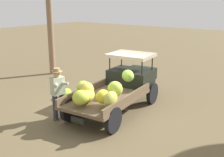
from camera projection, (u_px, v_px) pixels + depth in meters
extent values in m
plane|color=brown|center=(105.00, 111.00, 9.69)|extent=(60.00, 60.00, 0.00)
cube|color=black|center=(114.00, 100.00, 9.51)|extent=(4.02, 0.84, 0.16)
cylinder|color=black|center=(115.00, 87.00, 11.11)|extent=(0.79, 0.22, 0.78)
cylinder|color=black|center=(152.00, 93.00, 10.32)|extent=(0.79, 0.22, 0.78)
cylinder|color=black|center=(70.00, 109.00, 8.80)|extent=(0.79, 0.22, 0.78)
cylinder|color=black|center=(113.00, 120.00, 8.01)|extent=(0.79, 0.22, 0.78)
cube|color=brown|center=(106.00, 99.00, 9.09)|extent=(3.16, 2.01, 0.10)
cube|color=brown|center=(86.00, 90.00, 9.44)|extent=(2.99, 0.38, 0.22)
cube|color=brown|center=(128.00, 98.00, 8.65)|extent=(2.99, 0.38, 0.22)
cube|color=black|center=(131.00, 77.00, 10.40)|extent=(1.25, 1.62, 0.55)
cube|color=black|center=(141.00, 73.00, 11.16)|extent=(0.80, 1.13, 0.44)
cylinder|color=black|center=(122.00, 59.00, 10.94)|extent=(0.04, 0.04, 0.55)
cylinder|color=black|center=(152.00, 62.00, 10.30)|extent=(0.04, 0.04, 0.55)
cylinder|color=black|center=(110.00, 63.00, 10.21)|extent=(0.04, 0.04, 0.55)
cylinder|color=black|center=(142.00, 67.00, 9.57)|extent=(0.04, 0.04, 0.55)
cube|color=tan|center=(131.00, 55.00, 10.18)|extent=(1.37, 1.63, 0.12)
ellipsoid|color=#BABC4B|center=(110.00, 99.00, 8.05)|extent=(0.66, 0.56, 0.54)
ellipsoid|color=#BCCD3A|center=(81.00, 97.00, 8.18)|extent=(0.70, 0.75, 0.58)
ellipsoid|color=yellow|center=(103.00, 97.00, 8.13)|extent=(0.55, 0.57, 0.51)
ellipsoid|color=gold|center=(87.00, 90.00, 8.58)|extent=(0.56, 0.61, 0.57)
ellipsoid|color=yellow|center=(88.00, 95.00, 8.50)|extent=(0.79, 0.68, 0.41)
ellipsoid|color=#8AB83F|center=(128.00, 76.00, 9.09)|extent=(0.74, 0.74, 0.45)
ellipsoid|color=#B3CE3F|center=(115.00, 89.00, 8.34)|extent=(0.47, 0.59, 0.59)
ellipsoid|color=#B6D33E|center=(83.00, 87.00, 8.83)|extent=(0.73, 0.73, 0.53)
cylinder|color=#393845|center=(62.00, 106.00, 9.04)|extent=(0.15, 0.15, 0.83)
cylinder|color=#393845|center=(55.00, 108.00, 8.87)|extent=(0.15, 0.15, 0.83)
cube|color=#AEB89C|center=(58.00, 86.00, 8.76)|extent=(0.44, 0.31, 0.57)
cylinder|color=#AEB89C|center=(62.00, 83.00, 8.73)|extent=(0.28, 0.40, 0.10)
cylinder|color=#AEB89C|center=(56.00, 85.00, 8.60)|extent=(0.37, 0.34, 0.10)
sphere|color=tan|center=(57.00, 74.00, 8.66)|extent=(0.22, 0.22, 0.22)
cylinder|color=#9D7F53|center=(57.00, 72.00, 8.64)|extent=(0.34, 0.34, 0.02)
cylinder|color=#9D7F53|center=(57.00, 70.00, 8.62)|extent=(0.20, 0.20, 0.10)
ellipsoid|color=#92BB32|center=(66.00, 93.00, 10.96)|extent=(0.72, 0.61, 0.38)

